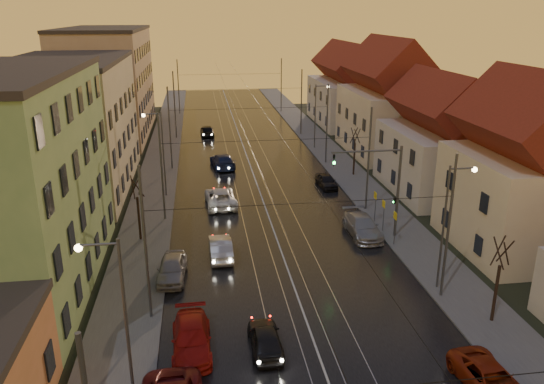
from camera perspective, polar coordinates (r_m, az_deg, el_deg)
name	(u,v)px	position (r m, az deg, el deg)	size (l,w,h in m)	color
road	(250,164)	(60.19, -2.43, 3.05)	(16.00, 120.00, 0.04)	black
sidewalk_left	(160,167)	(60.10, -11.97, 2.67)	(4.00, 120.00, 0.15)	#4C4C4C
sidewalk_right	(335,160)	(61.88, 6.84, 3.42)	(4.00, 120.00, 0.15)	#4C4C4C
tram_rail_0	(230,164)	(60.02, -4.53, 2.99)	(0.06, 120.00, 0.03)	gray
tram_rail_1	(243,164)	(60.12, -3.17, 3.05)	(0.06, 120.00, 0.03)	gray
tram_rail_2	(256,163)	(60.25, -1.70, 3.11)	(0.06, 120.00, 0.03)	gray
tram_rail_3	(269,163)	(60.42, -0.35, 3.16)	(0.06, 120.00, 0.03)	gray
apartment_left_2	(71,127)	(54.06, -20.79, 6.53)	(10.00, 20.00, 12.00)	tan
apartment_left_3	(109,84)	(77.19, -17.17, 11.05)	(10.00, 24.00, 14.00)	#9C8065
house_right_1	(525,177)	(41.11, 25.55, 1.50)	(8.67, 10.20, 10.80)	beige
house_right_2	(442,144)	(52.21, 17.84, 4.92)	(9.18, 12.24, 9.20)	beige
house_right_3	(388,105)	(65.53, 12.38, 9.12)	(9.18, 14.28, 11.50)	beige
house_right_4	(347,90)	(82.58, 8.08, 10.78)	(9.18, 16.32, 10.00)	beige
catenary_pole_l_1	(145,246)	(29.37, -13.47, -5.64)	(0.16, 0.16, 9.00)	#595B60
catenary_pole_r_1	(448,229)	(32.40, 18.45, -3.75)	(0.16, 0.16, 9.00)	#595B60
catenary_pole_l_2	(162,168)	(43.44, -11.79, 2.54)	(0.16, 0.16, 9.00)	#595B60
catenary_pole_r_2	(369,160)	(45.54, 10.35, 3.38)	(0.16, 0.16, 9.00)	#595B60
catenary_pole_l_3	(170,129)	(57.98, -10.94, 6.67)	(0.16, 0.16, 9.00)	#595B60
catenary_pole_r_3	(327,125)	(59.57, 5.93, 7.23)	(0.16, 0.16, 9.00)	#595B60
catenary_pole_l_4	(175,106)	(72.71, -10.43, 9.13)	(0.16, 0.16, 9.00)	#595B60
catenary_pole_r_4	(301,103)	(73.98, 3.18, 9.58)	(0.16, 0.16, 9.00)	#595B60
catenary_pole_l_5	(178,87)	(90.50, -10.03, 11.03)	(0.16, 0.16, 9.00)	#595B60
catenary_pole_r_5	(281,85)	(91.53, 1.00, 11.39)	(0.16, 0.16, 9.00)	#595B60
street_lamp_0	(117,309)	(23.09, -16.31, -11.97)	(1.75, 0.32, 8.00)	#595B60
street_lamp_1	(450,216)	(33.31, 18.56, -2.43)	(1.75, 0.32, 8.00)	#595B60
street_lamp_2	(159,146)	(49.17, -12.01, 4.89)	(1.75, 0.32, 8.00)	#595B60
street_lamp_3	(318,110)	(66.30, 4.94, 8.79)	(1.75, 0.32, 8.00)	#595B60
traffic_light_mast	(386,181)	(39.89, 12.15, 1.19)	(5.30, 0.32, 7.20)	#595B60
bare_tree_0	(138,210)	(40.44, -14.18, -1.89)	(1.09, 1.09, 5.11)	black
bare_tree_1	(497,283)	(31.60, 23.07, -8.95)	(1.09, 1.09, 5.11)	black
bare_tree_2	(355,153)	(55.80, 8.87, 4.18)	(1.09, 1.09, 5.11)	black
driving_car_0	(265,338)	(27.94, -0.72, -15.48)	(1.57, 3.91, 1.33)	black
driving_car_1	(221,248)	(37.52, -5.55, -5.97)	(1.52, 4.37, 1.44)	#9B9BA0
driving_car_2	(221,197)	(47.20, -5.56, -0.59)	(2.54, 5.52, 1.53)	silver
driving_car_3	(222,161)	(58.77, -5.35, 3.35)	(2.18, 5.37, 1.56)	#172147
driving_car_4	(207,131)	(74.34, -6.98, 6.57)	(1.77, 4.41, 1.50)	black
parked_left_2	(192,338)	(28.20, -8.65, -15.27)	(1.97, 4.84, 1.40)	#9B140F
parked_left_3	(172,268)	(35.07, -10.71, -8.06)	(1.74, 4.33, 1.48)	#98979C
parked_right_0	(491,380)	(27.25, 22.46, -18.19)	(2.12, 4.60, 1.28)	maroon
parked_right_1	(362,226)	(41.42, 9.69, -3.63)	(2.13, 5.24, 1.52)	#96969B
parked_right_2	(326,181)	(52.21, 5.87, 1.19)	(1.54, 3.83, 1.30)	black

